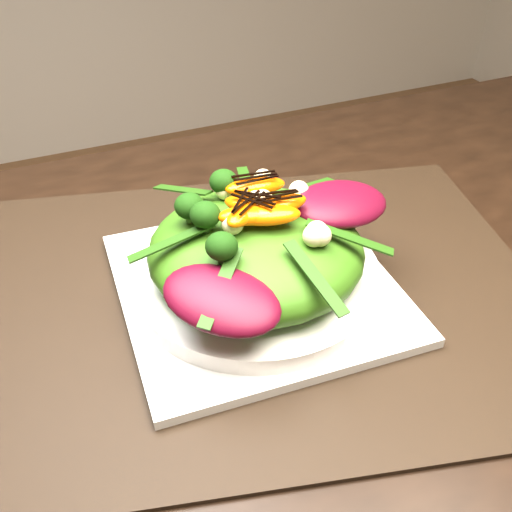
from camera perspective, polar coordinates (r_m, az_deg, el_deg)
name	(u,v)px	position (r m, az deg, el deg)	size (l,w,h in m)	color
dining_table	(337,359)	(0.56, 7.75, -9.70)	(1.60, 0.90, 0.75)	black
placemat	(256,292)	(0.59, 0.00, -3.46)	(0.56, 0.42, 0.00)	black
plate_base	(256,287)	(0.58, 0.00, -2.93)	(0.26, 0.26, 0.01)	silver
salad_bowl	(256,276)	(0.57, 0.00, -1.89)	(0.24, 0.24, 0.02)	white
lettuce_mound	(256,250)	(0.55, 0.00, 0.59)	(0.20, 0.20, 0.07)	#366312
radicchio_leaf	(341,204)	(0.57, 8.07, 4.96)	(0.10, 0.06, 0.02)	#440716
orange_segment	(250,199)	(0.55, -0.60, 5.47)	(0.06, 0.02, 0.02)	#F25203
broccoli_floret	(175,219)	(0.52, -7.71, 3.50)	(0.04, 0.04, 0.04)	black
macadamia_nut	(302,243)	(0.50, 4.42, 1.29)	(0.02, 0.02, 0.02)	beige
balsamic_drizzle	(250,191)	(0.55, -0.60, 6.22)	(0.05, 0.00, 0.00)	black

